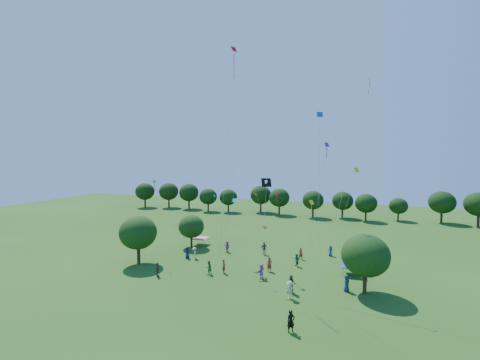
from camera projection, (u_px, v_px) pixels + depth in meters
name	position (u px, v px, depth m)	size (l,w,h in m)	color
ground	(179.00, 345.00, 23.00)	(160.00, 160.00, 0.00)	#2A5619
near_tree_west	(138.00, 233.00, 40.52)	(4.67, 4.67, 6.13)	#422B19
near_tree_north	(191.00, 227.00, 48.32)	(3.85, 3.85, 4.87)	#422B19
near_tree_east	(365.00, 255.00, 31.63)	(4.66, 4.66, 5.93)	#422B19
treeline	(288.00, 198.00, 75.79)	(88.01, 8.77, 6.77)	#422B19
tent_red_stripe	(200.00, 238.00, 49.71)	(2.20, 2.20, 1.10)	red
tent_blue	(352.00, 266.00, 36.82)	(2.20, 2.20, 1.10)	#1B35B4
man_in_black	(291.00, 321.00, 24.64)	(0.65, 0.42, 1.74)	black
crowd_person_0	(331.00, 251.00, 43.95)	(0.73, 0.39, 1.48)	navy
crowd_person_1	(224.00, 266.00, 37.35)	(0.61, 0.39, 1.64)	maroon
crowd_person_2	(209.00, 268.00, 37.05)	(0.78, 0.42, 1.58)	#2A622E
crowd_person_3	(194.00, 253.00, 42.75)	(1.02, 0.46, 1.57)	#C2B69B
crowd_person_4	(157.00, 270.00, 36.33)	(0.94, 0.43, 1.61)	#443F36
crowd_person_5	(261.00, 271.00, 35.69)	(1.58, 0.57, 1.70)	#A462A8
crowd_person_6	(187.00, 253.00, 42.98)	(0.77, 0.42, 1.56)	#1A1C4C
crowd_person_7	(301.00, 253.00, 42.58)	(0.58, 0.37, 1.56)	maroon
crowd_person_8	(291.00, 284.00, 31.80)	(0.90, 0.49, 1.82)	#265A38
crowd_person_9	(290.00, 290.00, 30.53)	(1.14, 0.51, 1.74)	#B6B592
crowd_person_10	(264.00, 248.00, 44.62)	(1.05, 0.48, 1.79)	#433A36
crowd_person_11	(227.00, 247.00, 45.81)	(1.51, 0.54, 1.62)	#9E5C87
crowd_person_12	(347.00, 283.00, 32.26)	(0.84, 0.46, 1.71)	navy
crowd_person_13	(269.00, 264.00, 37.94)	(0.65, 0.42, 1.74)	maroon
crowd_person_14	(297.00, 260.00, 39.62)	(0.80, 0.43, 1.61)	#285F38
pirate_kite	(266.00, 184.00, 37.82)	(1.74, 6.74, 9.73)	black
red_high_kite	(231.00, 90.00, 37.76)	(1.35, 2.98, 25.31)	red
small_kite_0	(277.00, 204.00, 45.05)	(0.43, 1.49, 7.29)	red
small_kite_1	(261.00, 205.00, 45.65)	(3.24, 1.77, 7.22)	#DC560B
small_kite_2	(312.00, 207.00, 44.67)	(0.82, 2.85, 6.25)	yellow
small_kite_3	(215.00, 203.00, 47.84)	(0.41, 1.59, 6.75)	#178031
small_kite_4	(319.00, 162.00, 28.16)	(0.54, 1.89, 16.08)	#1150AE
small_kite_5	(323.00, 169.00, 36.15)	(2.40, 2.50, 13.86)	purple
small_kite_6	(234.00, 191.00, 38.54)	(3.30, 0.90, 10.53)	white
small_kite_7	(233.00, 207.00, 41.35)	(1.58, 2.56, 6.88)	#0CA9BB
small_kite_8	(265.00, 230.00, 42.63)	(1.87, 3.43, 3.06)	orange
small_kite_9	(356.00, 137.00, 31.67)	(4.31, 5.01, 20.20)	#E7A90C
small_kite_10	(349.00, 194.00, 30.73)	(3.23, 2.97, 11.21)	#C5E614
small_kite_11	(161.00, 198.00, 42.47)	(3.27, 2.38, 9.22)	#328D19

